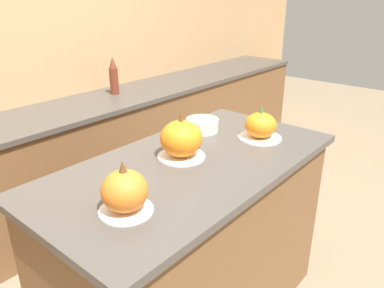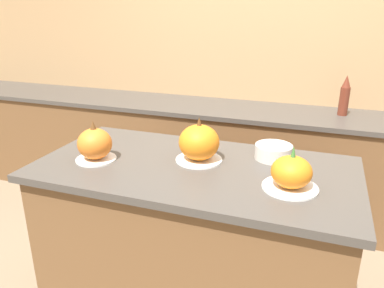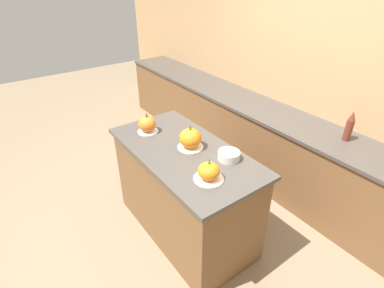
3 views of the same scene
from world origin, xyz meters
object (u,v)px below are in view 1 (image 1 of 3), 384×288
at_px(pumpkin_cake_left, 125,192).
at_px(mixing_bowl, 202,125).
at_px(pumpkin_cake_right, 260,126).
at_px(pumpkin_cake_center, 182,139).
at_px(bottle_tall, 114,76).

relative_size(pumpkin_cake_left, mixing_bowl, 1.10).
bearing_deg(pumpkin_cake_left, pumpkin_cake_right, 0.28).
relative_size(pumpkin_cake_left, pumpkin_cake_right, 0.86).
height_order(pumpkin_cake_center, mixing_bowl, pumpkin_cake_center).
bearing_deg(bottle_tall, pumpkin_cake_right, -98.92).
bearing_deg(pumpkin_cake_left, pumpkin_cake_center, 18.54).
bearing_deg(pumpkin_cake_left, mixing_bowl, 20.69).
bearing_deg(mixing_bowl, pumpkin_cake_left, -159.31).
distance_m(pumpkin_cake_left, mixing_bowl, 0.86).
bearing_deg(pumpkin_cake_right, pumpkin_cake_left, -179.72).
xyz_separation_m(pumpkin_cake_left, pumpkin_cake_right, (0.92, 0.00, -0.01)).
height_order(pumpkin_cake_right, mixing_bowl, pumpkin_cake_right).
distance_m(pumpkin_cake_center, bottle_tall, 1.49).
xyz_separation_m(pumpkin_cake_right, mixing_bowl, (-0.11, 0.30, -0.03)).
xyz_separation_m(pumpkin_cake_right, bottle_tall, (0.23, 1.49, 0.01)).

